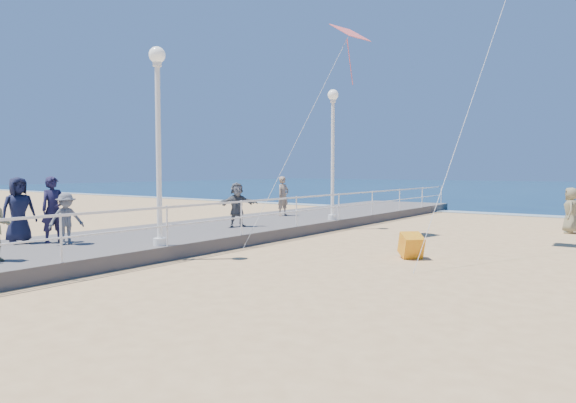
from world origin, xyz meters
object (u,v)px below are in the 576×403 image
Objects in this scene: spectator_0 at (53,210)px; spectator_2 at (66,219)px; beach_walker_c at (571,210)px; lamp_post_mid at (158,125)px; spectator_6 at (283,196)px; spectator_5 at (237,205)px; box_kite at (411,248)px; lamp_post_far at (333,140)px; spectator_4 at (19,210)px.

spectator_2 is at bearing -82.84° from spectator_0.
spectator_0 is 1.05× the size of beach_walker_c.
spectator_0 is at bearing -153.92° from lamp_post_mid.
spectator_2 is 0.81× the size of spectator_6.
spectator_5 is 0.90× the size of beach_walker_c.
lamp_post_mid reaches higher than box_kite.
beach_walker_c is 9.44m from box_kite.
beach_walker_c is (10.37, 14.64, -0.22)m from spectator_2.
spectator_0 is at bearing 170.54° from box_kite.
lamp_post_mid is at bearing -90.00° from lamp_post_far.
spectator_5 is at bearing -9.43° from spectator_4.
lamp_post_mid is 9.91m from spectator_6.
spectator_4 reaches higher than beach_walker_c.
spectator_0 reaches higher than spectator_4.
spectator_2 is at bearing -102.08° from lamp_post_far.
spectator_5 is (2.11, 6.73, -0.13)m from spectator_4.
beach_walker_c is (8.15, 13.25, -2.77)m from lamp_post_mid.
spectator_4 is at bearing 171.46° from box_kite.
spectator_0 is 1.06× the size of spectator_6.
spectator_4 reaches higher than spectator_2.
spectator_0 reaches higher than beach_walker_c.
spectator_6 is (-2.71, 0.23, -2.38)m from lamp_post_far.
lamp_post_mid is at bearing -51.69° from spectator_4.
lamp_post_far is 11.82m from spectator_4.
lamp_post_mid reaches higher than spectator_2.
lamp_post_far reaches higher than spectator_6.
lamp_post_far is at bearing -8.71° from spectator_0.
spectator_2 is at bearing -171.96° from spectator_6.
lamp_post_far is 2.85× the size of spectator_0.
spectator_2 is (-2.22, -10.39, -2.55)m from lamp_post_far.
box_kite is (8.14, -5.00, -0.98)m from spectator_6.
spectator_6 is (-1.32, 4.55, 0.08)m from spectator_5.
spectator_0 is 10.63m from spectator_6.
spectator_0 reaches higher than spectator_6.
lamp_post_mid is at bearing -132.09° from spectator_5.
lamp_post_mid is 3.33× the size of spectator_5.
spectator_0 is (-2.85, -1.40, -2.33)m from lamp_post_mid.
spectator_2 is (-2.22, -1.39, -2.55)m from lamp_post_mid.
spectator_2 is at bearing -156.42° from spectator_5.
lamp_post_mid reaches higher than spectator_0.
lamp_post_mid is 3.00× the size of beach_walker_c.
lamp_post_far is 3.62m from spectator_6.
spectator_4 is at bearing -166.02° from spectator_5.
lamp_post_mid reaches higher than spectator_5.
box_kite is at bearing -62.41° from spectator_5.
spectator_2 reaches higher than box_kite.
spectator_2 is at bearing -54.79° from spectator_4.
spectator_4 reaches higher than box_kite.
spectator_4 is (-1.28, -0.66, 0.22)m from spectator_2.
spectator_0 is 0.92m from spectator_4.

